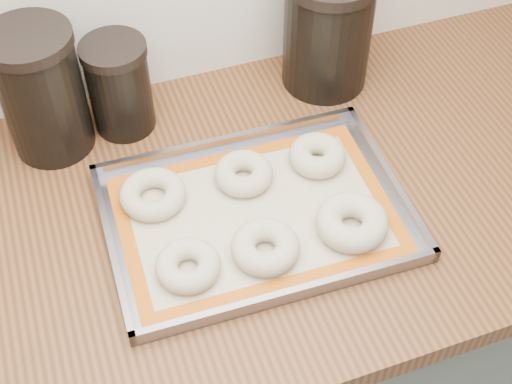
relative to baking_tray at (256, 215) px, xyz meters
name	(u,v)px	position (x,y,z in m)	size (l,w,h in m)	color
cabinet	(249,346)	(0.00, 0.04, -0.48)	(3.00, 0.65, 0.86)	slate
countertop	(247,207)	(0.00, 0.04, -0.03)	(3.06, 0.68, 0.04)	brown
baking_tray	(256,215)	(0.00, 0.00, 0.00)	(0.47, 0.34, 0.03)	gray
baking_mat	(256,215)	(0.00, 0.00, 0.00)	(0.43, 0.30, 0.00)	#C6B793
bagel_front_left	(188,266)	(-0.13, -0.07, 0.01)	(0.10, 0.10, 0.03)	beige
bagel_front_mid	(265,247)	(-0.01, -0.08, 0.02)	(0.10, 0.10, 0.04)	beige
bagel_front_right	(352,222)	(0.13, -0.08, 0.02)	(0.11, 0.11, 0.04)	beige
bagel_back_left	(153,194)	(-0.14, 0.08, 0.01)	(0.10, 0.10, 0.03)	beige
bagel_back_mid	(244,174)	(0.01, 0.08, 0.01)	(0.09, 0.09, 0.03)	beige
bagel_back_right	(317,155)	(0.13, 0.07, 0.02)	(0.09, 0.09, 0.04)	beige
canister_left	(42,92)	(-0.27, 0.27, 0.11)	(0.14, 0.14, 0.22)	black
canister_mid	(119,86)	(-0.14, 0.28, 0.08)	(0.11, 0.11, 0.17)	black
canister_right	(328,30)	(0.23, 0.27, 0.10)	(0.16, 0.16, 0.22)	black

